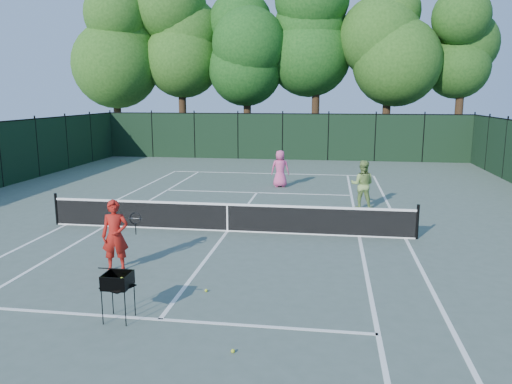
# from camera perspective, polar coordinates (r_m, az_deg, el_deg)

# --- Properties ---
(ground) EXTENTS (90.00, 90.00, 0.00)m
(ground) POSITION_cam_1_polar(r_m,az_deg,el_deg) (15.91, -3.28, -4.50)
(ground) COLOR #4B5B51
(ground) RESTS_ON ground
(sideline_doubles_left) EXTENTS (0.10, 23.77, 0.01)m
(sideline_doubles_left) POSITION_cam_1_polar(r_m,az_deg,el_deg) (17.83, -20.85, -3.50)
(sideline_doubles_left) COLOR white
(sideline_doubles_left) RESTS_ON ground
(sideline_doubles_right) EXTENTS (0.10, 23.77, 0.01)m
(sideline_doubles_right) POSITION_cam_1_polar(r_m,az_deg,el_deg) (15.76, 16.72, -5.10)
(sideline_doubles_right) COLOR white
(sideline_doubles_right) RESTS_ON ground
(sideline_singles_left) EXTENTS (0.10, 23.77, 0.01)m
(sideline_singles_left) POSITION_cam_1_polar(r_m,az_deg,el_deg) (17.20, -16.85, -3.76)
(sideline_singles_left) COLOR white
(sideline_singles_left) RESTS_ON ground
(sideline_singles_right) EXTENTS (0.10, 23.77, 0.01)m
(sideline_singles_right) POSITION_cam_1_polar(r_m,az_deg,el_deg) (15.62, 11.73, -5.00)
(sideline_singles_right) COLOR white
(sideline_singles_right) RESTS_ON ground
(baseline_far) EXTENTS (10.97, 0.10, 0.01)m
(baseline_far) POSITION_cam_1_polar(r_m,az_deg,el_deg) (27.40, 1.78, 2.13)
(baseline_far) COLOR white
(baseline_far) RESTS_ON ground
(service_line_near) EXTENTS (8.23, 0.10, 0.01)m
(service_line_near) POSITION_cam_1_polar(r_m,az_deg,el_deg) (10.10, -10.91, -14.11)
(service_line_near) COLOR white
(service_line_near) RESTS_ON ground
(service_line_far) EXTENTS (8.23, 0.10, 0.01)m
(service_line_far) POSITION_cam_1_polar(r_m,az_deg,el_deg) (22.04, 0.10, -0.07)
(service_line_far) COLOR white
(service_line_far) RESTS_ON ground
(center_service_line) EXTENTS (0.10, 12.80, 0.01)m
(center_service_line) POSITION_cam_1_polar(r_m,az_deg,el_deg) (15.91, -3.28, -4.49)
(center_service_line) COLOR white
(center_service_line) RESTS_ON ground
(tennis_net) EXTENTS (11.69, 0.09, 1.06)m
(tennis_net) POSITION_cam_1_polar(r_m,az_deg,el_deg) (15.79, -3.30, -2.83)
(tennis_net) COLOR black
(tennis_net) RESTS_ON ground
(fence_far) EXTENTS (24.00, 0.05, 3.00)m
(fence_far) POSITION_cam_1_polar(r_m,az_deg,el_deg) (33.26, 3.05, 6.30)
(fence_far) COLOR black
(fence_far) RESTS_ON ground
(tree_0) EXTENTS (6.40, 6.40, 13.14)m
(tree_0) POSITION_cam_1_polar(r_m,az_deg,el_deg) (40.10, -15.95, 16.25)
(tree_0) COLOR black
(tree_0) RESTS_ON ground
(tree_1) EXTENTS (6.80, 6.80, 13.98)m
(tree_1) POSITION_cam_1_polar(r_m,az_deg,el_deg) (38.89, -8.63, 17.50)
(tree_1) COLOR black
(tree_1) RESTS_ON ground
(tree_2) EXTENTS (6.00, 6.00, 12.40)m
(tree_2) POSITION_cam_1_polar(r_m,az_deg,el_deg) (37.47, -1.03, 16.39)
(tree_2) COLOR black
(tree_2) RESTS_ON ground
(tree_3) EXTENTS (7.00, 7.00, 14.45)m
(tree_3) POSITION_cam_1_polar(r_m,az_deg,el_deg) (37.61, 7.03, 18.25)
(tree_3) COLOR black
(tree_3) RESTS_ON ground
(tree_4) EXTENTS (6.20, 6.20, 12.97)m
(tree_4) POSITION_cam_1_polar(r_m,az_deg,el_deg) (37.00, 15.07, 16.73)
(tree_4) COLOR black
(tree_4) RESTS_ON ground
(tree_5) EXTENTS (5.80, 5.80, 12.23)m
(tree_5) POSITION_cam_1_polar(r_m,az_deg,el_deg) (38.29, 22.68, 15.42)
(tree_5) COLOR black
(tree_5) RESTS_ON ground
(coach) EXTENTS (0.86, 0.79, 1.77)m
(coach) POSITION_cam_1_polar(r_m,az_deg,el_deg) (12.67, -15.78, -4.82)
(coach) COLOR #A41912
(coach) RESTS_ON ground
(player_pink) EXTENTS (0.89, 0.62, 1.73)m
(player_pink) POSITION_cam_1_polar(r_m,az_deg,el_deg) (23.34, 2.78, 2.69)
(player_pink) COLOR #D34A84
(player_pink) RESTS_ON ground
(player_green) EXTENTS (0.97, 0.80, 1.84)m
(player_green) POSITION_cam_1_polar(r_m,az_deg,el_deg) (19.29, 12.06, 0.84)
(player_green) COLOR #84A854
(player_green) RESTS_ON ground
(ball_hopper) EXTENTS (0.65, 0.65, 0.95)m
(ball_hopper) POSITION_cam_1_polar(r_m,az_deg,el_deg) (9.96, -15.55, -9.75)
(ball_hopper) COLOR black
(ball_hopper) RESTS_ON ground
(loose_ball_near_cart) EXTENTS (0.07, 0.07, 0.07)m
(loose_ball_near_cart) POSITION_cam_1_polar(r_m,az_deg,el_deg) (8.80, -2.66, -17.69)
(loose_ball_near_cart) COLOR #B3CC29
(loose_ball_near_cart) RESTS_ON ground
(loose_ball_midcourt) EXTENTS (0.07, 0.07, 0.07)m
(loose_ball_midcourt) POSITION_cam_1_polar(r_m,az_deg,el_deg) (11.23, -5.72, -11.13)
(loose_ball_midcourt) COLOR #BDD42B
(loose_ball_midcourt) RESTS_ON ground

